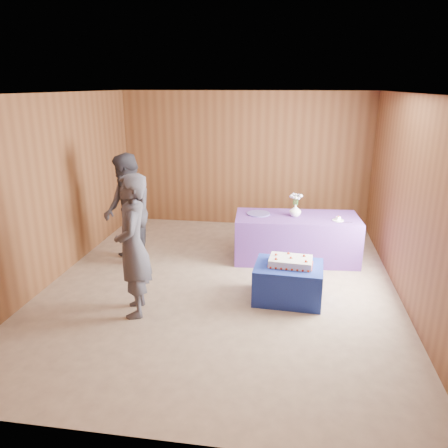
% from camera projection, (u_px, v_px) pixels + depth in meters
% --- Properties ---
extents(ground, '(6.00, 6.00, 0.00)m').
position_uv_depth(ground, '(221.00, 284.00, 6.43)').
color(ground, '#9F866D').
rests_on(ground, ground).
extents(room_shell, '(5.04, 6.04, 2.72)m').
position_uv_depth(room_shell, '(221.00, 163.00, 5.88)').
color(room_shell, brown).
rests_on(room_shell, ground).
extents(cake_table, '(0.94, 0.75, 0.50)m').
position_uv_depth(cake_table, '(288.00, 282.00, 5.91)').
color(cake_table, '#1B3398').
rests_on(cake_table, ground).
extents(serving_table, '(2.06, 1.04, 0.75)m').
position_uv_depth(serving_table, '(296.00, 238.00, 7.25)').
color(serving_table, '#5C3696').
rests_on(serving_table, ground).
extents(sheet_cake, '(0.62, 0.45, 0.14)m').
position_uv_depth(sheet_cake, '(291.00, 261.00, 5.83)').
color(sheet_cake, white).
rests_on(sheet_cake, cake_table).
extents(vase, '(0.22, 0.22, 0.20)m').
position_uv_depth(vase, '(295.00, 210.00, 7.11)').
color(vase, white).
rests_on(vase, serving_table).
extents(flower_spray, '(0.21, 0.21, 0.16)m').
position_uv_depth(flower_spray, '(296.00, 196.00, 7.04)').
color(flower_spray, '#2D6B2B').
rests_on(flower_spray, vase).
extents(platter, '(0.44, 0.44, 0.02)m').
position_uv_depth(platter, '(258.00, 214.00, 7.25)').
color(platter, '#5A4D9A').
rests_on(platter, serving_table).
extents(plate, '(0.22, 0.22, 0.01)m').
position_uv_depth(plate, '(338.00, 220.00, 6.91)').
color(plate, white).
rests_on(plate, serving_table).
extents(cake_slice, '(0.08, 0.08, 0.08)m').
position_uv_depth(cake_slice, '(338.00, 218.00, 6.90)').
color(cake_slice, white).
rests_on(cake_slice, plate).
extents(knife, '(0.26, 0.06, 0.00)m').
position_uv_depth(knife, '(344.00, 222.00, 6.82)').
color(knife, '#B8B8BD').
rests_on(knife, serving_table).
extents(guest_left, '(0.61, 0.76, 1.81)m').
position_uv_depth(guest_left, '(133.00, 246.00, 5.37)').
color(guest_left, '#3D3C47').
rests_on(guest_left, ground).
extents(guest_right, '(1.08, 1.12, 1.81)m').
position_uv_depth(guest_right, '(127.00, 211.00, 6.85)').
color(guest_right, '#33323C').
rests_on(guest_right, ground).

